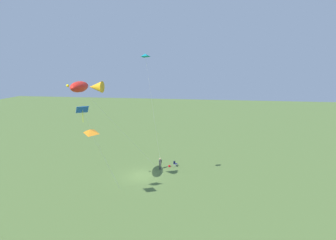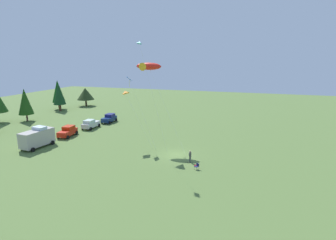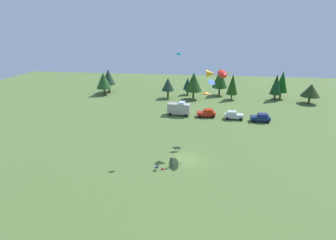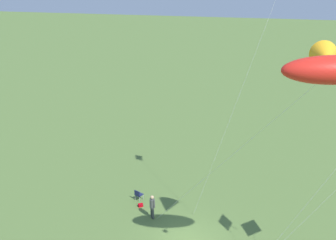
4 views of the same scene
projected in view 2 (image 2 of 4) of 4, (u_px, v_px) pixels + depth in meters
name	position (u px, v px, depth m)	size (l,w,h in m)	color
ground_plane	(176.00, 155.00, 39.64)	(160.00, 160.00, 0.00)	#526E35
person_kite_flyer	(190.00, 155.00, 36.53)	(0.52, 0.49, 1.74)	#414542
folding_chair	(197.00, 166.00, 34.33)	(0.65, 0.65, 0.82)	#1B214B
backpack_on_grass	(196.00, 166.00, 35.27)	(0.32, 0.22, 0.22)	#B70611
van_motorhome_grey	(37.00, 137.00, 42.75)	(5.60, 3.06, 3.34)	#A89F99
car_red_sedan	(68.00, 131.00, 48.89)	(4.38, 2.61, 1.89)	red
car_silver_compact	(90.00, 124.00, 54.40)	(4.23, 2.27, 1.89)	#BBC0BC
car_navy_hatch	(109.00, 118.00, 59.61)	(4.23, 2.25, 1.89)	navy
kite_large_fish	(148.00, 66.00, 42.82)	(8.52, 10.88, 13.59)	red
kite_delta_teal	(140.00, 43.00, 35.46)	(1.62, 5.18, 16.56)	#0D869A
kite_delta_orange	(125.00, 92.00, 42.92)	(1.92, 5.83, 9.21)	orange
kite_diamond_blue	(130.00, 80.00, 43.10)	(2.34, 5.84, 11.34)	blue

